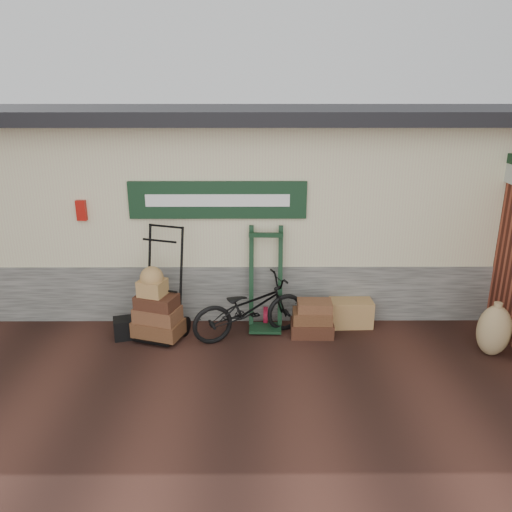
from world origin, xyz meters
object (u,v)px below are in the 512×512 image
(green_barrow, at_px, (266,279))
(wicker_hamper, at_px, (350,312))
(porter_trolley, at_px, (162,282))
(bicycle, at_px, (250,305))
(black_trunk, at_px, (125,328))
(suitcase_stack, at_px, (312,318))

(green_barrow, distance_m, wicker_hamper, 1.44)
(porter_trolley, xyz_separation_m, bicycle, (1.27, -0.08, -0.33))
(black_trunk, xyz_separation_m, bicycle, (1.84, 0.04, 0.35))
(wicker_hamper, bearing_deg, black_trunk, -172.90)
(wicker_hamper, bearing_deg, suitcase_stack, -151.33)
(green_barrow, bearing_deg, wicker_hamper, 5.32)
(wicker_hamper, bearing_deg, porter_trolley, -173.87)
(porter_trolley, bearing_deg, bicycle, 15.15)
(green_barrow, xyz_separation_m, suitcase_stack, (0.68, -0.27, -0.51))
(green_barrow, xyz_separation_m, bicycle, (-0.24, -0.31, -0.28))
(suitcase_stack, distance_m, bicycle, 0.95)
(wicker_hamper, bearing_deg, green_barrow, -176.85)
(green_barrow, height_order, bicycle, green_barrow)
(green_barrow, bearing_deg, suitcase_stack, -19.58)
(green_barrow, height_order, wicker_hamper, green_barrow)
(porter_trolley, bearing_deg, green_barrow, 27.49)
(suitcase_stack, relative_size, wicker_hamper, 0.97)
(suitcase_stack, distance_m, wicker_hamper, 0.72)
(bicycle, bearing_deg, green_barrow, -59.28)
(suitcase_stack, bearing_deg, black_trunk, -178.40)
(porter_trolley, height_order, suitcase_stack, porter_trolley)
(suitcase_stack, xyz_separation_m, bicycle, (-0.93, -0.04, 0.23))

